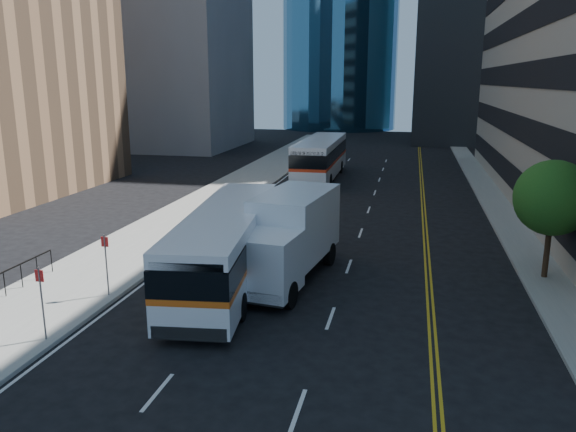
# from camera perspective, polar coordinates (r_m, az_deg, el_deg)

# --- Properties ---
(ground) EXTENTS (160.00, 160.00, 0.00)m
(ground) POSITION_cam_1_polar(r_m,az_deg,el_deg) (19.17, 1.96, -12.57)
(ground) COLOR black
(ground) RESTS_ON ground
(sidewalk_west) EXTENTS (5.00, 90.00, 0.15)m
(sidewalk_west) POSITION_cam_1_polar(r_m,az_deg,el_deg) (44.85, -5.45, 2.80)
(sidewalk_west) COLOR gray
(sidewalk_west) RESTS_ON ground
(sidewalk_east) EXTENTS (2.00, 90.00, 0.15)m
(sidewalk_east) POSITION_cam_1_polar(r_m,az_deg,el_deg) (43.17, 20.05, 1.60)
(sidewalk_east) COLOR gray
(sidewalk_east) RESTS_ON ground
(midrise_west) EXTENTS (18.00, 18.00, 35.00)m
(midrise_west) POSITION_cam_1_polar(r_m,az_deg,el_deg) (76.14, -12.57, 20.16)
(midrise_west) COLOR gray
(midrise_west) RESTS_ON ground
(street_tree) EXTENTS (3.20, 3.20, 5.10)m
(street_tree) POSITION_cam_1_polar(r_m,az_deg,el_deg) (26.07, 25.32, 1.66)
(street_tree) COLOR #332114
(street_tree) RESTS_ON sidewalk_east
(bus_front) EXTENTS (4.15, 12.67, 3.21)m
(bus_front) POSITION_cam_1_polar(r_m,az_deg,el_deg) (23.78, -6.20, -2.83)
(bus_front) COLOR white
(bus_front) RESTS_ON ground
(bus_rear) EXTENTS (3.05, 13.46, 3.47)m
(bus_rear) POSITION_cam_1_polar(r_m,az_deg,el_deg) (49.44, 3.34, 5.98)
(bus_rear) COLOR white
(bus_rear) RESTS_ON ground
(box_truck) EXTENTS (3.64, 7.96, 3.67)m
(box_truck) POSITION_cam_1_polar(r_m,az_deg,el_deg) (24.12, -0.05, -2.06)
(box_truck) COLOR white
(box_truck) RESTS_ON ground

